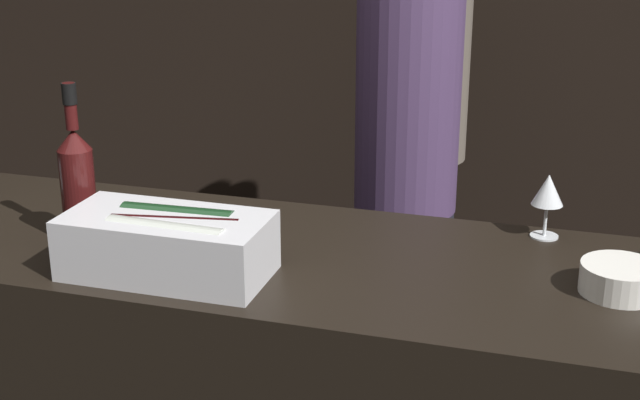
# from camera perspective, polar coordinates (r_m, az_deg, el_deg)

# --- Properties ---
(ice_bin_with_bottles) EXTENTS (0.42, 0.21, 0.13)m
(ice_bin_with_bottles) POSITION_cam_1_polar(r_m,az_deg,el_deg) (1.87, -9.67, -2.65)
(ice_bin_with_bottles) COLOR silver
(ice_bin_with_bottles) RESTS_ON bar_counter
(bowl_white) EXTENTS (0.16, 0.16, 0.06)m
(bowl_white) POSITION_cam_1_polar(r_m,az_deg,el_deg) (1.87, 18.67, -4.76)
(bowl_white) COLOR silver
(bowl_white) RESTS_ON bar_counter
(wine_glass) EXTENTS (0.07, 0.07, 0.15)m
(wine_glass) POSITION_cam_1_polar(r_m,az_deg,el_deg) (2.09, 14.38, 0.50)
(wine_glass) COLOR silver
(wine_glass) RESTS_ON bar_counter
(red_wine_bottle_black_foil) EXTENTS (0.08, 0.08, 0.37)m
(red_wine_bottle_black_foil) POSITION_cam_1_polar(r_m,az_deg,el_deg) (2.07, -15.27, 1.24)
(red_wine_bottle_black_foil) COLOR #380F0F
(red_wine_bottle_black_foil) RESTS_ON bar_counter
(person_in_hoodie) EXTENTS (0.33, 0.33, 1.83)m
(person_in_hoodie) POSITION_cam_1_polar(r_m,az_deg,el_deg) (2.82, 5.55, 3.06)
(person_in_hoodie) COLOR black
(person_in_hoodie) RESTS_ON ground_plane
(person_blond_tee) EXTENTS (0.34, 0.34, 1.73)m
(person_blond_tee) POSITION_cam_1_polar(r_m,az_deg,el_deg) (3.58, 6.66, 5.47)
(person_blond_tee) COLOR black
(person_blond_tee) RESTS_ON ground_plane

